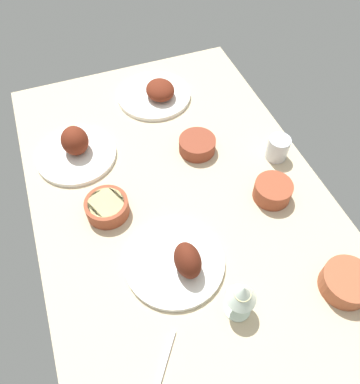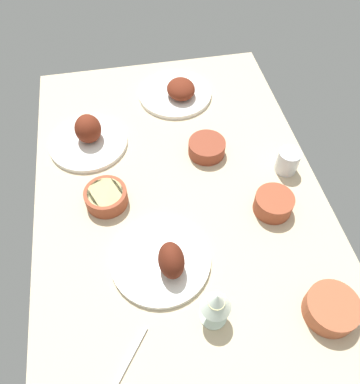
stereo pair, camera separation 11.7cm
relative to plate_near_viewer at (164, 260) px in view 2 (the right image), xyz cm
name	(u,v)px [view 2 (the right image)]	position (x,y,z in cm)	size (l,w,h in cm)	color
dining_table	(180,199)	(22.22, -8.57, -4.63)	(140.00, 90.00, 4.00)	#C6B28E
plate_near_viewer	(164,260)	(0.00, 0.00, 0.00)	(27.86, 27.86, 10.88)	white
plate_far_side	(88,137)	(50.62, 18.25, 0.39)	(26.96, 26.96, 10.77)	white
plate_center_main	(177,92)	(69.32, -16.43, -0.40)	(28.22, 28.22, 7.67)	white
bowl_potatoes	(106,196)	(24.14, 14.07, 0.24)	(13.06, 13.06, 5.25)	brown
bowl_cream	(274,203)	(12.06, -35.30, 0.57)	(11.68, 11.68, 5.90)	brown
bowl_onions	(207,147)	(38.50, -20.88, 0.08)	(12.49, 12.49, 4.95)	brown
bowl_sauce	(331,308)	(-21.14, -39.01, 0.47)	(13.43, 13.43, 5.71)	#A35133
wine_glass	(216,303)	(-16.67, -9.85, 7.30)	(7.60, 7.60, 14.00)	silver
water_tumbler	(288,161)	(26.42, -44.88, 1.44)	(7.21, 7.21, 8.13)	silver
fork_loose	(128,363)	(-23.68, 12.78, -2.23)	(18.09, 0.90, 0.80)	silver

